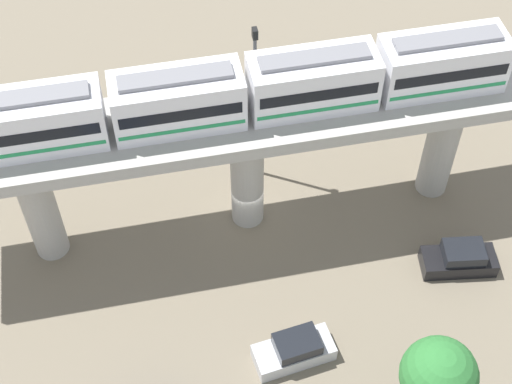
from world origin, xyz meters
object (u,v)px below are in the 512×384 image
Objects in this scene: train at (246,91)px; parked_car_black at (460,259)px; parked_car_silver at (295,350)px; tree_near_viaduct at (439,375)px; signal_post at (255,100)px.

train reaches higher than parked_car_black.
parked_car_silver is 7.94m from tree_near_viaduct.
parked_car_silver is 0.73× the size of tree_near_viaduct.
parked_car_black is 9.99m from tree_near_viaduct.
parked_car_silver is at bearing -127.30° from tree_near_viaduct.
train is at bearing 175.94° from parked_car_silver.
tree_near_viaduct is 0.53× the size of signal_post.
signal_post is (-17.48, -5.12, 2.07)m from tree_near_viaduct.
tree_near_viaduct reaches higher than parked_car_silver.
train is at bearing -155.99° from tree_near_viaduct.
tree_near_viaduct is (4.34, 5.70, 3.42)m from parked_car_silver.
parked_car_silver is 14.25m from signal_post.
train is 6.22× the size of parked_car_black.
parked_car_silver is at bearing -2.54° from signal_post.
tree_near_viaduct is (8.04, -4.85, 3.42)m from parked_car_black.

